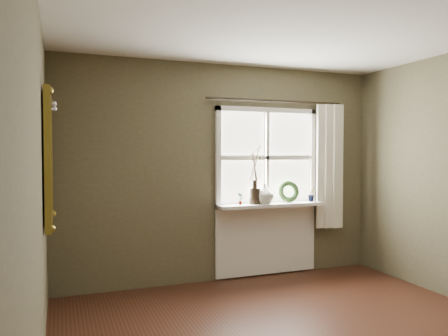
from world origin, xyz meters
TOP-DOWN VIEW (x-y plane):
  - ceiling at (0.00, 0.00)m, footprint 4.50×4.50m
  - wall_back at (0.00, 2.30)m, footprint 4.00×0.10m
  - wall_left at (-2.05, 0.00)m, footprint 0.10×4.50m
  - window_frame at (0.55, 2.23)m, footprint 1.36×0.06m
  - window_sill at (0.55, 2.12)m, footprint 1.36×0.26m
  - window_apron at (0.55, 2.23)m, footprint 1.36×0.04m
  - dark_jug at (0.33, 2.12)m, footprint 0.17×0.17m
  - cream_vase at (0.46, 2.12)m, footprint 0.28×0.28m
  - wreath at (0.82, 2.16)m, footprint 0.29×0.16m
  - potted_plant_left at (0.14, 2.12)m, footprint 0.09×0.07m
  - potted_plant_right at (1.13, 2.12)m, footprint 0.12×0.11m
  - curtain at (1.39, 2.13)m, footprint 0.36×0.12m
  - curtain_rod at (0.65, 2.17)m, footprint 1.84×0.03m
  - gilt_mirror at (-1.96, 1.43)m, footprint 0.10×0.97m

SIDE VIEW (x-z plane):
  - window_apron at x=0.55m, z-range 0.02..0.90m
  - window_sill at x=0.55m, z-range 0.88..0.92m
  - potted_plant_left at x=0.14m, z-range 0.92..1.07m
  - potted_plant_right at x=1.13m, z-range 0.92..1.10m
  - dark_jug at x=0.33m, z-range 0.92..1.12m
  - wreath at x=0.82m, z-range 0.88..1.17m
  - cream_vase at x=0.46m, z-range 0.92..1.17m
  - wall_back at x=0.00m, z-range 0.00..2.60m
  - wall_left at x=-2.05m, z-range 0.00..2.60m
  - curtain at x=1.39m, z-range 0.57..2.16m
  - window_frame at x=0.55m, z-range 0.86..2.10m
  - gilt_mirror at x=-1.96m, z-range 0.91..2.07m
  - curtain_rod at x=0.65m, z-range 2.16..2.20m
  - ceiling at x=0.00m, z-range 2.60..2.60m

